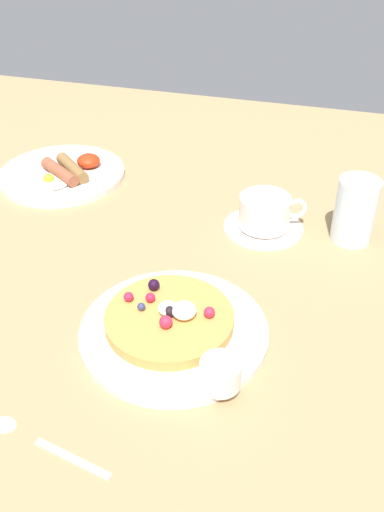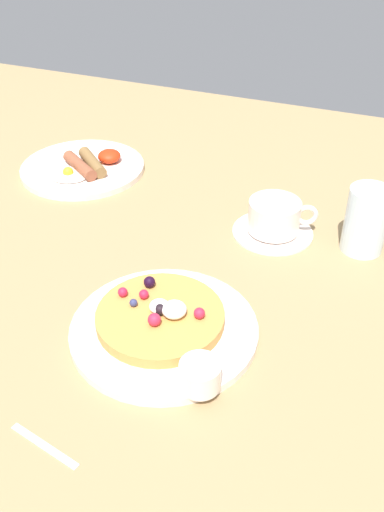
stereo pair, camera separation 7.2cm
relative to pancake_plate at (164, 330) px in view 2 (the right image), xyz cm
name	(u,v)px [view 2 (the right image)]	position (x,y,z in cm)	size (l,w,h in cm)	color
ground_plane	(160,282)	(-5.91, 11.19, -2.10)	(197.30, 147.60, 3.00)	#987D53
pancake_plate	(164,330)	(0.00, 0.00, 0.00)	(24.38, 24.38, 1.19)	white
pancake_with_berries	(161,316)	(-0.77, 0.66, 1.56)	(16.73, 16.73, 3.48)	#C78B42
syrup_ramekin	(200,375)	(7.90, -7.41, 2.31)	(4.83, 4.83, 3.33)	white
breakfast_plate	(83,168)	(-33.52, 35.48, -0.01)	(23.79, 23.79, 1.18)	white
fried_breakfast	(88,164)	(-31.61, 34.70, 1.59)	(11.03, 13.64, 2.64)	brown
coffee_saucer	(273,231)	(6.71, 28.10, -0.20)	(13.12, 13.12, 0.79)	white
coffee_cup	(275,215)	(6.84, 28.15, 2.82)	(10.90, 8.37, 5.08)	white
teaspoon	(6,420)	(-10.35, -19.28, -0.35)	(15.17, 4.28, 0.60)	silver
water_glass	(366,220)	(20.72, 29.11, 4.66)	(6.53, 6.53, 10.51)	silver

